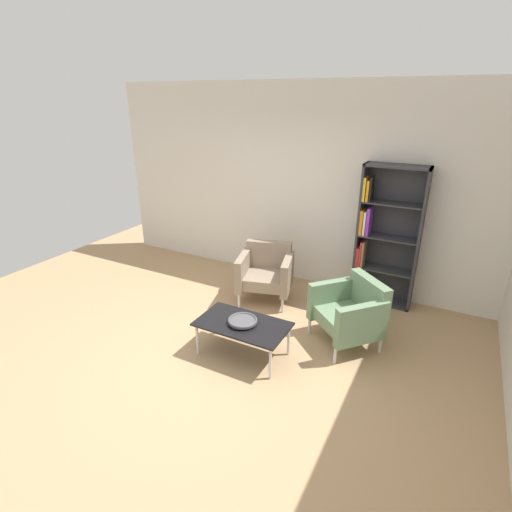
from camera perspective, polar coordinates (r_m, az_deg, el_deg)
ground_plane at (r=4.47m, az=-6.36°, el=-14.83°), size 8.32×8.32×0.00m
plaster_back_panel at (r=5.88m, az=6.66°, el=10.02°), size 6.40×0.12×2.90m
bookshelf_tall at (r=5.51m, az=17.91°, el=2.39°), size 0.80×0.30×1.90m
coffee_table_low at (r=4.33m, az=-1.95°, el=-10.13°), size 1.00×0.56×0.40m
decorative_bowl at (r=4.29m, az=-1.97°, el=-9.38°), size 0.32×0.32×0.05m
armchair_by_bookshelf at (r=5.47m, az=1.44°, el=-2.26°), size 0.86×0.82×0.78m
armchair_near_window at (r=4.64m, az=13.64°, el=-7.75°), size 0.95×0.95×0.78m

